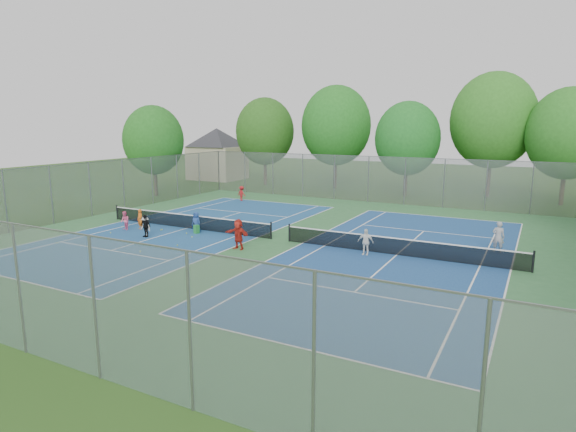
% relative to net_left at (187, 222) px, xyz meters
% --- Properties ---
extents(ground, '(120.00, 120.00, 0.00)m').
position_rel_net_left_xyz_m(ground, '(7.00, 0.00, -0.46)').
color(ground, '#274D18').
rests_on(ground, ground).
extents(court_pad, '(32.00, 32.00, 0.01)m').
position_rel_net_left_xyz_m(court_pad, '(7.00, 0.00, -0.45)').
color(court_pad, '#316939').
rests_on(court_pad, ground).
extents(court_left, '(10.97, 23.77, 0.01)m').
position_rel_net_left_xyz_m(court_left, '(0.00, 0.00, -0.44)').
color(court_left, navy).
rests_on(court_left, court_pad).
extents(court_right, '(10.97, 23.77, 0.01)m').
position_rel_net_left_xyz_m(court_right, '(14.00, 0.00, -0.44)').
color(court_right, navy).
rests_on(court_right, court_pad).
extents(net_left, '(12.87, 0.10, 0.91)m').
position_rel_net_left_xyz_m(net_left, '(0.00, 0.00, 0.00)').
color(net_left, black).
rests_on(net_left, ground).
extents(net_right, '(12.87, 0.10, 0.91)m').
position_rel_net_left_xyz_m(net_right, '(14.00, 0.00, 0.00)').
color(net_right, black).
rests_on(net_right, ground).
extents(fence_north, '(32.00, 0.10, 4.00)m').
position_rel_net_left_xyz_m(fence_north, '(7.00, 16.00, 1.54)').
color(fence_north, gray).
rests_on(fence_north, ground).
extents(fence_south, '(32.00, 0.10, 4.00)m').
position_rel_net_left_xyz_m(fence_south, '(7.00, -16.00, 1.54)').
color(fence_south, gray).
rests_on(fence_south, ground).
extents(fence_west, '(0.10, 32.00, 4.00)m').
position_rel_net_left_xyz_m(fence_west, '(-9.00, 0.00, 1.54)').
color(fence_west, gray).
rests_on(fence_west, ground).
extents(house, '(11.03, 11.03, 7.30)m').
position_rel_net_left_xyz_m(house, '(-15.00, 24.00, 3.76)').
color(house, '#B7A88C').
rests_on(house, ground).
extents(tree_nw, '(6.40, 6.40, 9.58)m').
position_rel_net_left_xyz_m(tree_nw, '(-7.00, 22.00, 5.44)').
color(tree_nw, '#443326').
rests_on(tree_nw, ground).
extents(tree_nl, '(7.20, 7.20, 10.69)m').
position_rel_net_left_xyz_m(tree_nl, '(1.00, 23.00, 6.09)').
color(tree_nl, '#443326').
rests_on(tree_nl, ground).
extents(tree_nc, '(6.00, 6.00, 8.85)m').
position_rel_net_left_xyz_m(tree_nc, '(9.00, 21.00, 4.94)').
color(tree_nc, '#443326').
rests_on(tree_nc, ground).
extents(tree_nr, '(7.60, 7.60, 11.42)m').
position_rel_net_left_xyz_m(tree_nr, '(16.00, 24.00, 6.59)').
color(tree_nr, '#443326').
rests_on(tree_nr, ground).
extents(tree_ne, '(6.60, 6.60, 9.77)m').
position_rel_net_left_xyz_m(tree_ne, '(22.00, 22.00, 5.51)').
color(tree_ne, '#443326').
rests_on(tree_ne, ground).
extents(tree_side_w, '(5.60, 5.60, 8.47)m').
position_rel_net_left_xyz_m(tree_side_w, '(-12.00, 10.00, 4.79)').
color(tree_side_w, '#443326').
rests_on(tree_side_w, ground).
extents(ball_crate, '(0.38, 0.38, 0.30)m').
position_rel_net_left_xyz_m(ball_crate, '(0.61, 0.16, -0.31)').
color(ball_crate, blue).
rests_on(ball_crate, ground).
extents(ball_hopper, '(0.34, 0.34, 0.55)m').
position_rel_net_left_xyz_m(ball_hopper, '(1.50, -0.90, -0.18)').
color(ball_hopper, green).
rests_on(ball_hopper, ground).
extents(student_a, '(0.55, 0.43, 1.34)m').
position_rel_net_left_xyz_m(student_a, '(-2.49, -1.67, 0.21)').
color(student_a, orange).
rests_on(student_a, ground).
extents(student_b, '(0.72, 0.64, 1.23)m').
position_rel_net_left_xyz_m(student_b, '(-3.22, -2.27, 0.16)').
color(student_b, pink).
rests_on(student_b, ground).
extents(student_c, '(0.85, 0.54, 1.24)m').
position_rel_net_left_xyz_m(student_c, '(-0.73, -3.00, 0.17)').
color(student_c, beige).
rests_on(student_c, ground).
extents(student_d, '(0.83, 0.40, 1.38)m').
position_rel_net_left_xyz_m(student_d, '(-0.65, -3.08, 0.23)').
color(student_d, black).
rests_on(student_d, ground).
extents(student_e, '(0.68, 0.48, 1.32)m').
position_rel_net_left_xyz_m(student_e, '(1.26, -0.60, 0.21)').
color(student_e, navy).
rests_on(student_e, ground).
extents(student_f, '(1.63, 0.72, 1.70)m').
position_rel_net_left_xyz_m(student_f, '(5.96, -2.85, 0.39)').
color(student_f, '#B22419').
rests_on(student_f, ground).
extents(child_far_baseline, '(0.95, 0.67, 1.33)m').
position_rel_net_left_xyz_m(child_far_baseline, '(-3.09, 11.24, 0.21)').
color(child_far_baseline, '#AB181A').
rests_on(child_far_baseline, ground).
extents(instructor, '(0.63, 0.42, 1.71)m').
position_rel_net_left_xyz_m(instructor, '(18.61, 3.09, 0.40)').
color(instructor, '#949497').
rests_on(instructor, ground).
extents(teen_court_b, '(0.86, 0.43, 1.41)m').
position_rel_net_left_xyz_m(teen_court_b, '(12.50, -0.67, 0.25)').
color(teen_court_b, white).
rests_on(teen_court_b, ground).
extents(tennis_ball_0, '(0.07, 0.07, 0.07)m').
position_rel_net_left_xyz_m(tennis_ball_0, '(1.67, -5.89, -0.42)').
color(tennis_ball_0, '#C5EA36').
rests_on(tennis_ball_0, ground).
extents(tennis_ball_1, '(0.07, 0.07, 0.07)m').
position_rel_net_left_xyz_m(tennis_ball_1, '(-1.05, -1.24, -0.42)').
color(tennis_ball_1, '#C4E435').
rests_on(tennis_ball_1, ground).
extents(tennis_ball_2, '(0.07, 0.07, 0.07)m').
position_rel_net_left_xyz_m(tennis_ball_2, '(-3.28, -3.44, -0.42)').
color(tennis_ball_2, gold).
rests_on(tennis_ball_2, ground).
extents(tennis_ball_3, '(0.07, 0.07, 0.07)m').
position_rel_net_left_xyz_m(tennis_ball_3, '(1.96, -1.93, -0.42)').
color(tennis_ball_3, yellow).
rests_on(tennis_ball_3, ground).
extents(tennis_ball_4, '(0.07, 0.07, 0.07)m').
position_rel_net_left_xyz_m(tennis_ball_4, '(3.43, -4.62, -0.42)').
color(tennis_ball_4, gold).
rests_on(tennis_ball_4, ground).
extents(tennis_ball_5, '(0.07, 0.07, 0.07)m').
position_rel_net_left_xyz_m(tennis_ball_5, '(2.52, -3.91, -0.42)').
color(tennis_ball_5, '#AEC32D').
rests_on(tennis_ball_5, ground).
extents(tennis_ball_6, '(0.07, 0.07, 0.07)m').
position_rel_net_left_xyz_m(tennis_ball_6, '(-2.19, -4.49, -0.42)').
color(tennis_ball_6, gold).
rests_on(tennis_ball_6, ground).
extents(tennis_ball_7, '(0.07, 0.07, 0.07)m').
position_rel_net_left_xyz_m(tennis_ball_7, '(1.05, -1.33, -0.42)').
color(tennis_ball_7, '#C6D932').
rests_on(tennis_ball_7, ground).
extents(tennis_ball_8, '(0.07, 0.07, 0.07)m').
position_rel_net_left_xyz_m(tennis_ball_8, '(-3.96, -6.73, -0.42)').
color(tennis_ball_8, '#BBDA32').
rests_on(tennis_ball_8, ground).
extents(tennis_ball_9, '(0.07, 0.07, 0.07)m').
position_rel_net_left_xyz_m(tennis_ball_9, '(-1.04, -1.34, -0.42)').
color(tennis_ball_9, '#C6DB33').
rests_on(tennis_ball_9, ground).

